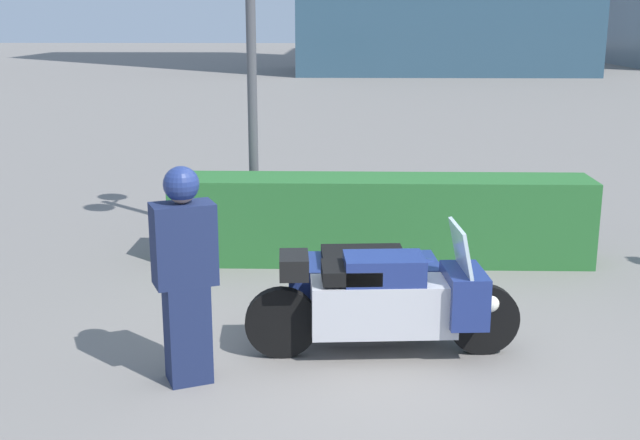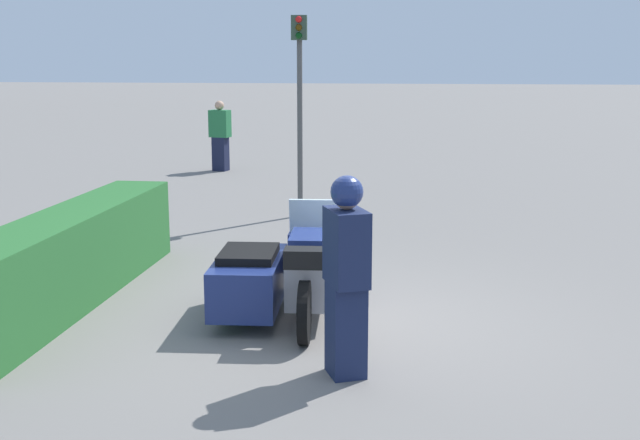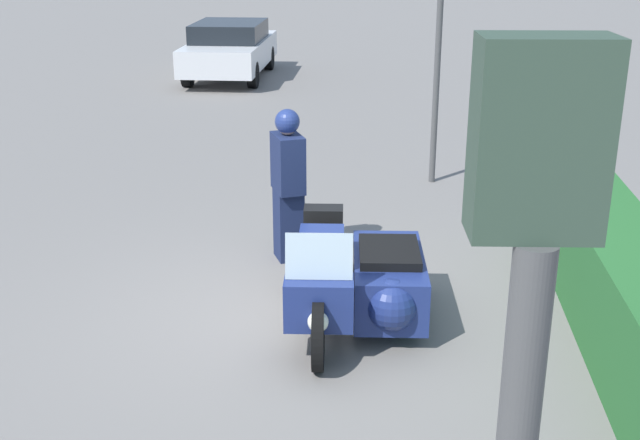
{
  "view_description": "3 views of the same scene",
  "coord_description": "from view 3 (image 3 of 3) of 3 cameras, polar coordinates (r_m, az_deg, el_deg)",
  "views": [
    {
      "loc": [
        -0.18,
        -6.04,
        2.82
      ],
      "look_at": [
        -0.35,
        0.45,
        1.16
      ],
      "focal_mm": 45.0,
      "sensor_mm": 36.0,
      "label": 1
    },
    {
      "loc": [
        -7.85,
        -0.82,
        2.67
      ],
      "look_at": [
        1.12,
        0.37,
        0.84
      ],
      "focal_mm": 45.0,
      "sensor_mm": 36.0,
      "label": 2
    },
    {
      "loc": [
        7.07,
        1.03,
        3.55
      ],
      "look_at": [
        0.58,
        0.37,
        1.19
      ],
      "focal_mm": 45.0,
      "sensor_mm": 36.0,
      "label": 3
    }
  ],
  "objects": [
    {
      "name": "ground_plane",
      "position": [
        7.98,
        -2.26,
        -6.5
      ],
      "size": [
        160.0,
        160.0,
        0.0
      ],
      "primitive_type": "plane",
      "color": "slate"
    },
    {
      "name": "officer_rider",
      "position": [
        8.93,
        -2.28,
        2.75
      ],
      "size": [
        0.55,
        0.45,
        1.73
      ],
      "rotation": [
        0.0,
        0.0,
        1.98
      ],
      "color": "#192347",
      "rests_on": "ground"
    },
    {
      "name": "bicycle_parked",
      "position": [
        16.32,
        13.17,
        8.0
      ],
      "size": [
        1.53,
        0.64,
        0.7
      ],
      "rotation": [
        0.0,
        0.0,
        -0.38
      ],
      "color": "black",
      "rests_on": "ground"
    },
    {
      "name": "traffic_light_far",
      "position": [
        11.64,
        8.46,
        13.64
      ],
      "size": [
        0.22,
        0.29,
        3.54
      ],
      "rotation": [
        0.0,
        0.0,
        -0.26
      ],
      "color": "#4C4C4C",
      "rests_on": "ground"
    },
    {
      "name": "parked_car_background",
      "position": [
        20.75,
        -6.42,
        12.04
      ],
      "size": [
        4.35,
        1.87,
        1.39
      ],
      "rotation": [
        0.0,
        0.0,
        3.16
      ],
      "color": "silver",
      "rests_on": "ground"
    },
    {
      "name": "police_motorcycle",
      "position": [
        7.55,
        2.73,
        -4.3
      ],
      "size": [
        2.34,
        1.27,
        1.14
      ],
      "rotation": [
        0.0,
        0.0,
        0.07
      ],
      "color": "black",
      "rests_on": "ground"
    },
    {
      "name": "hedge_bush_curbside",
      "position": [
        7.71,
        20.73,
        -4.74
      ],
      "size": [
        4.88,
        0.73,
        1.0
      ],
      "primitive_type": "cube",
      "color": "#28662D",
      "rests_on": "ground"
    }
  ]
}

